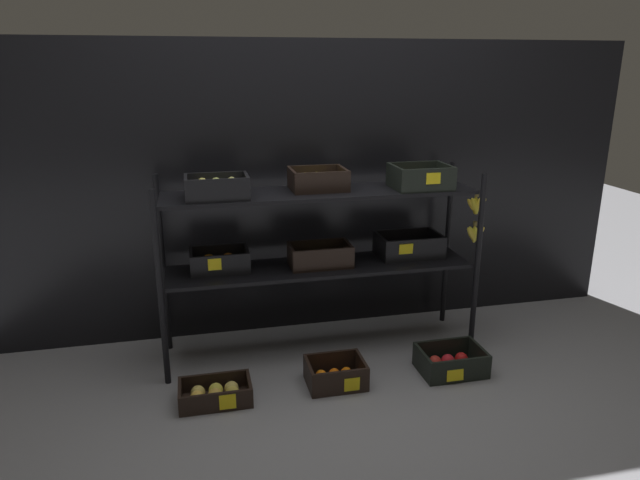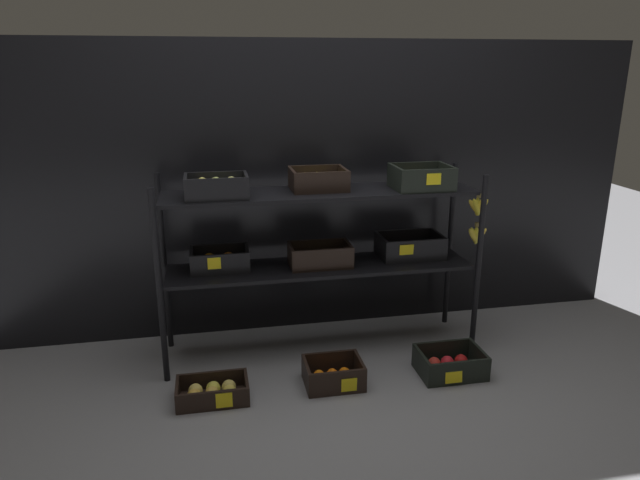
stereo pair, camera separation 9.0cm
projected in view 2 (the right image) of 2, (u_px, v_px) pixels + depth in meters
The scene contains 6 objects.
ground_plane at pixel (320, 348), 3.41m from camera, with size 10.00×10.00×0.00m, color gray.
storefront_wall at pixel (307, 189), 3.53m from camera, with size 4.14×0.12×1.76m, color black.
display_rack at pixel (323, 228), 3.20m from camera, with size 1.87×0.43×1.08m.
crate_ground_apple_gold at pixel (213, 392), 2.87m from camera, with size 0.36×0.21×0.10m.
crate_ground_tangerine at pixel (333, 376), 3.01m from camera, with size 0.30×0.23×0.13m.
crate_ground_apple_red at pixel (450, 365), 3.11m from camera, with size 0.35×0.26×0.13m.
Camera 2 is at (-0.59, -3.01, 1.61)m, focal length 32.22 mm.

